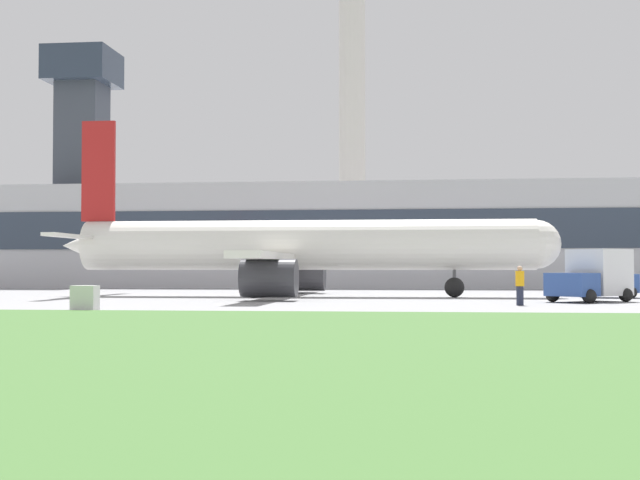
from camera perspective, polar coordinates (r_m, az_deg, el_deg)
ground_plane at (r=52.24m, az=-2.91°, el=-3.66°), size 400.00×400.00×0.00m
terminal_building at (r=80.15m, az=-0.28°, el=0.40°), size 80.59×13.53×22.05m
smokestack_left at (r=112.30m, az=2.07°, el=7.27°), size 3.79×3.79×38.49m
airplane at (r=52.61m, az=-1.41°, el=-0.49°), size 29.72×24.48×10.65m
pushback_tug at (r=53.40m, az=17.99°, el=-2.64°), size 3.35×2.98×1.85m
baggage_truck at (r=46.75m, az=17.08°, el=-2.24°), size 4.67×4.63×2.65m
ground_crew_person at (r=41.45m, az=12.67°, el=-2.84°), size 0.56×0.56×1.80m
utility_cabinet at (r=36.62m, az=-14.81°, el=-3.62°), size 0.97×0.74×1.01m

